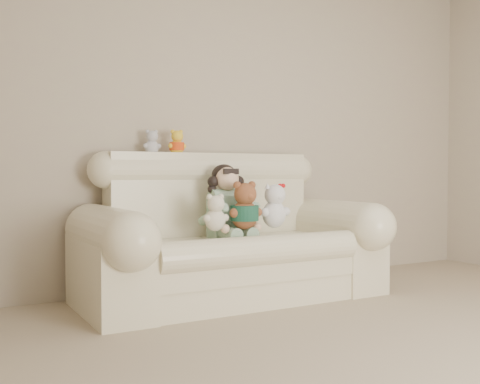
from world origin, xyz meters
name	(u,v)px	position (x,y,z in m)	size (l,w,h in m)	color
wall_back	(256,121)	(0.00, 2.50, 1.30)	(4.50, 4.50, 0.00)	tan
sofa	(233,225)	(-0.49, 2.00, 0.52)	(2.10, 0.95, 1.03)	beige
seated_child	(227,200)	(-0.50, 2.08, 0.69)	(0.32, 0.39, 0.53)	#2E733E
brown_teddy	(245,201)	(-0.48, 1.86, 0.69)	(0.24, 0.19, 0.38)	brown
white_cat	(274,201)	(-0.23, 1.87, 0.68)	(0.23, 0.18, 0.37)	white
cream_teddy	(215,209)	(-0.70, 1.87, 0.64)	(0.18, 0.14, 0.28)	white
yellow_mini_bear	(177,140)	(-0.77, 2.34, 1.12)	(0.14, 0.11, 0.21)	yellow
grey_mini_plush	(152,140)	(-0.94, 2.39, 1.11)	(0.13, 0.10, 0.21)	silver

